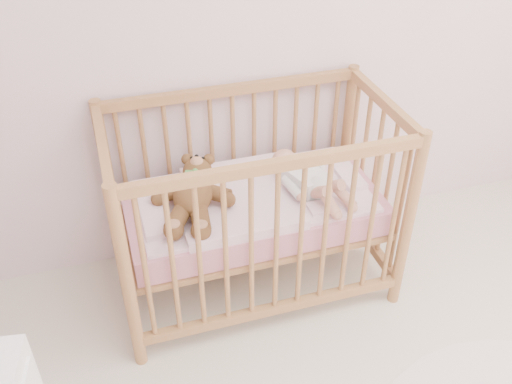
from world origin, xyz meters
name	(u,v)px	position (x,y,z in m)	size (l,w,h in m)	color
crib	(253,206)	(-0.45, 1.60, 0.50)	(1.36, 0.76, 1.00)	#B57C4C
mattress	(253,209)	(-0.45, 1.60, 0.49)	(1.22, 0.62, 0.13)	#CD808E
blanket	(253,196)	(-0.45, 1.60, 0.56)	(1.10, 0.58, 0.06)	#F3A7C1
baby	(306,177)	(-0.19, 1.58, 0.64)	(0.28, 0.57, 0.14)	silver
teddy_bear	(193,195)	(-0.74, 1.58, 0.65)	(0.41, 0.58, 0.16)	brown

